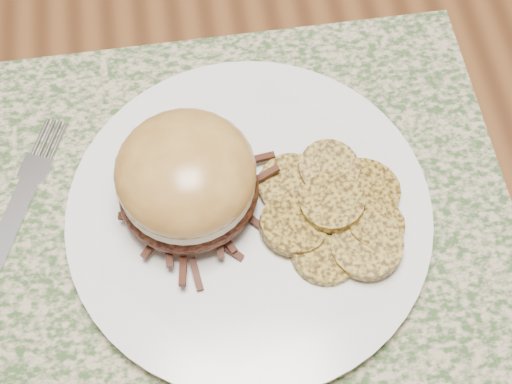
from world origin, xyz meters
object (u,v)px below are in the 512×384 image
at_px(pork_sandwich, 187,180).
at_px(fork, 12,223).
at_px(dining_table, 208,154).
at_px(dinner_plate, 249,215).

distance_m(pork_sandwich, fork, 0.15).
bearing_deg(dining_table, dinner_plate, -77.12).
distance_m(dinner_plate, fork, 0.18).
height_order(dining_table, fork, fork).
relative_size(pork_sandwich, fork, 0.67).
height_order(dinner_plate, fork, dinner_plate).
xyz_separation_m(dinner_plate, fork, (-0.18, 0.02, -0.01)).
bearing_deg(dinner_plate, fork, 173.05).
bearing_deg(pork_sandwich, dining_table, 66.36).
distance_m(dining_table, fork, 0.20).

